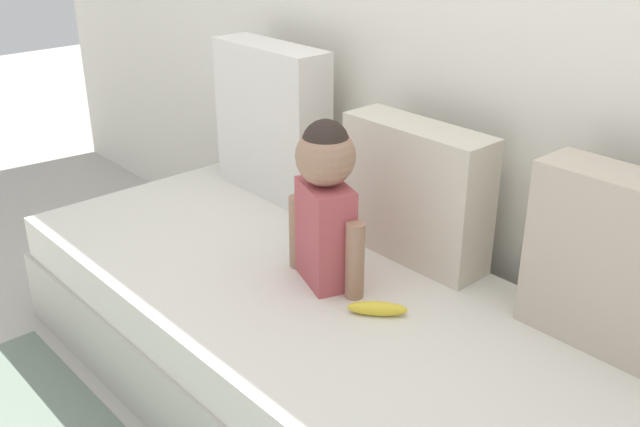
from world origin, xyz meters
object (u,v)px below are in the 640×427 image
(toddler, at_px, (325,198))
(banana, at_px, (377,308))
(couch, at_px, (327,353))
(throw_pillow_center, at_px, (415,192))
(throw_pillow_right, at_px, (637,271))
(throw_pillow_left, at_px, (272,121))

(toddler, xyz_separation_m, banana, (0.24, -0.02, -0.26))
(couch, distance_m, banana, 0.30)
(throw_pillow_center, height_order, throw_pillow_right, throw_pillow_right)
(banana, bearing_deg, couch, -171.41)
(throw_pillow_center, bearing_deg, toddler, -100.76)
(throw_pillow_center, xyz_separation_m, toddler, (-0.06, -0.33, 0.05))
(couch, bearing_deg, throw_pillow_left, 152.55)
(throw_pillow_left, bearing_deg, toddler, -26.31)
(throw_pillow_center, bearing_deg, throw_pillow_left, 180.00)
(throw_pillow_left, height_order, banana, throw_pillow_left)
(throw_pillow_left, distance_m, throw_pillow_center, 0.73)
(throw_pillow_center, height_order, toddler, toddler)
(couch, xyz_separation_m, throw_pillow_left, (-0.72, 0.38, 0.50))
(throw_pillow_left, bearing_deg, throw_pillow_center, 0.00)
(toddler, bearing_deg, couch, -38.17)
(couch, relative_size, toddler, 4.57)
(throw_pillow_center, bearing_deg, banana, -62.66)
(throw_pillow_left, bearing_deg, throw_pillow_right, 0.00)
(throw_pillow_center, height_order, banana, throw_pillow_center)
(couch, height_order, banana, banana)
(throw_pillow_left, relative_size, toddler, 1.13)
(throw_pillow_right, relative_size, toddler, 1.08)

